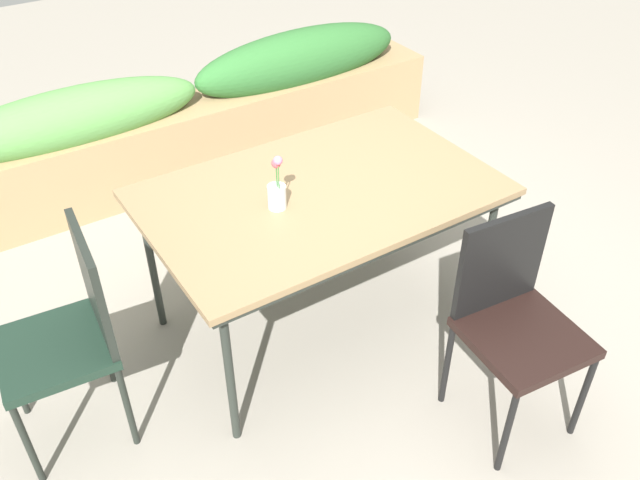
# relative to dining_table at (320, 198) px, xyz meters

# --- Properties ---
(ground_plane) EXTENTS (12.00, 12.00, 0.00)m
(ground_plane) POSITION_rel_dining_table_xyz_m (0.08, -0.02, -0.74)
(ground_plane) COLOR gray
(dining_table) EXTENTS (1.54, 0.98, 0.78)m
(dining_table) POSITION_rel_dining_table_xyz_m (0.00, 0.00, 0.00)
(dining_table) COLOR #8C704C
(dining_table) RESTS_ON ground
(chair_end_left) EXTENTS (0.46, 0.46, 0.96)m
(chair_end_left) POSITION_rel_dining_table_xyz_m (-1.15, -0.01, -0.19)
(chair_end_left) COLOR black
(chair_end_left) RESTS_ON ground
(chair_near_right) EXTENTS (0.48, 0.48, 0.94)m
(chair_near_right) POSITION_rel_dining_table_xyz_m (0.36, -0.88, -0.19)
(chair_near_right) COLOR black
(chair_near_right) RESTS_ON ground
(flower_vase) EXTENTS (0.08, 0.08, 0.26)m
(flower_vase) POSITION_rel_dining_table_xyz_m (-0.23, -0.02, 0.13)
(flower_vase) COLOR silver
(flower_vase) RESTS_ON dining_table
(planter_box) EXTENTS (3.45, 0.40, 0.82)m
(planter_box) POSITION_rel_dining_table_xyz_m (0.15, 1.66, -0.35)
(planter_box) COLOR #9E7F56
(planter_box) RESTS_ON ground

